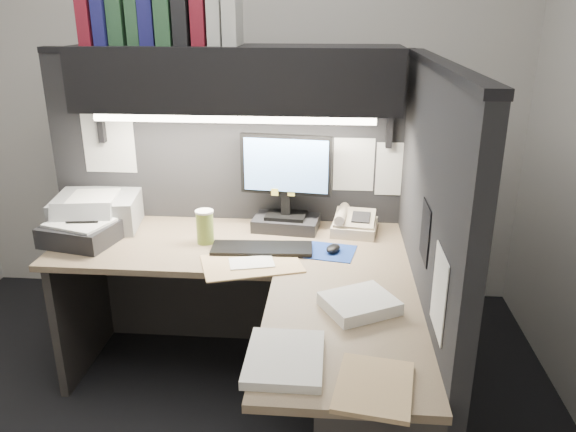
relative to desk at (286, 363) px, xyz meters
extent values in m
cube|color=beige|center=(-0.43, 1.50, 0.91)|extent=(3.50, 0.04, 2.70)
cube|color=black|center=(-0.40, 0.93, 0.36)|extent=(1.90, 0.06, 1.60)
cube|color=black|center=(0.55, 0.18, 0.36)|extent=(0.06, 1.50, 1.60)
cube|color=#8B7A58|center=(-0.33, 0.56, 0.27)|extent=(1.70, 0.68, 0.03)
cube|color=#8B7A58|center=(0.22, -0.20, 0.27)|extent=(0.60, 0.85, 0.03)
cube|color=#2E2B29|center=(-0.33, 0.86, -0.09)|extent=(1.61, 0.02, 0.70)
cube|color=#2E2B29|center=(-1.13, 0.56, -0.09)|extent=(0.04, 0.61, 0.70)
cube|color=black|center=(-0.30, 0.75, 1.06)|extent=(1.55, 0.34, 0.30)
cylinder|color=white|center=(-0.30, 0.61, 0.89)|extent=(1.32, 0.04, 0.04)
cube|color=black|center=(-0.07, 0.77, 0.32)|extent=(0.35, 0.24, 0.06)
cube|color=black|center=(-0.07, 0.77, 0.43)|extent=(0.05, 0.04, 0.11)
cube|color=black|center=(-0.07, 0.77, 0.63)|extent=(0.46, 0.08, 0.31)
cube|color=#699CE7|center=(-0.07, 0.75, 0.63)|extent=(0.42, 0.05, 0.27)
cube|color=black|center=(-0.16, 0.48, 0.30)|extent=(0.48, 0.18, 0.02)
cube|color=navy|center=(0.16, 0.49, 0.29)|extent=(0.26, 0.25, 0.00)
ellipsoid|color=black|center=(0.18, 0.49, 0.31)|extent=(0.09, 0.11, 0.03)
cube|color=#B9A98E|center=(0.29, 0.75, 0.33)|extent=(0.25, 0.26, 0.09)
cylinder|color=#9CAF46|center=(-0.45, 0.56, 0.37)|extent=(0.09, 0.09, 0.16)
cube|color=#989C9E|center=(-1.06, 0.73, 0.37)|extent=(0.47, 0.42, 0.17)
cube|color=black|center=(-1.05, 0.51, 0.34)|extent=(0.38, 0.34, 0.10)
cube|color=tan|center=(-0.18, 0.32, 0.29)|extent=(0.50, 0.41, 0.01)
cube|color=white|center=(0.28, -0.04, 0.31)|extent=(0.33, 0.31, 0.05)
cube|color=white|center=(0.03, -0.41, 0.30)|extent=(0.25, 0.31, 0.03)
cube|color=tan|center=(0.31, -0.52, 0.30)|extent=(0.27, 0.32, 0.02)
cube|color=maroon|center=(-0.98, 0.73, 1.34)|extent=(0.06, 0.22, 0.28)
cube|color=navy|center=(-0.91, 0.74, 1.36)|extent=(0.06, 0.22, 0.30)
cube|color=#264C2F|center=(-0.84, 0.77, 1.35)|extent=(0.07, 0.22, 0.29)
cube|color=#264C2F|center=(-0.76, 0.77, 1.35)|extent=(0.06, 0.22, 0.28)
cube|color=navy|center=(-0.69, 0.76, 1.35)|extent=(0.07, 0.22, 0.28)
cube|color=#264C2F|center=(-0.61, 0.74, 1.35)|extent=(0.07, 0.22, 0.29)
cube|color=black|center=(-0.53, 0.74, 1.34)|extent=(0.07, 0.22, 0.27)
cube|color=maroon|center=(-0.45, 0.75, 1.36)|extent=(0.06, 0.22, 0.30)
cube|color=silver|center=(-0.38, 0.76, 1.35)|extent=(0.06, 0.22, 0.29)
cube|color=silver|center=(-0.31, 0.74, 1.35)|extent=(0.07, 0.22, 0.28)
cube|color=white|center=(0.27, 0.90, 0.61)|extent=(0.21, 0.00, 0.28)
cube|color=white|center=(0.49, 0.90, 0.59)|extent=(0.21, 0.00, 0.28)
cube|color=white|center=(-1.03, 0.90, 0.71)|extent=(0.28, 0.00, 0.34)
cube|color=black|center=(0.52, 0.05, 0.58)|extent=(0.00, 0.18, 0.22)
cube|color=white|center=(0.52, -0.30, 0.51)|extent=(0.00, 0.21, 0.28)
camera|label=1|loc=(0.17, -1.94, 1.36)|focal=35.00mm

